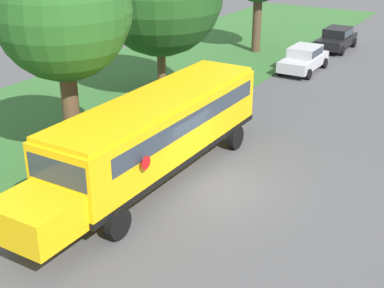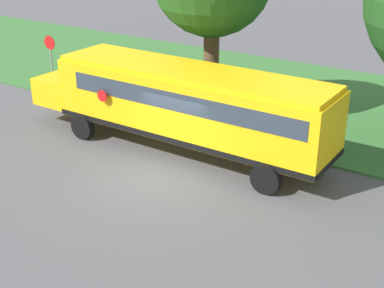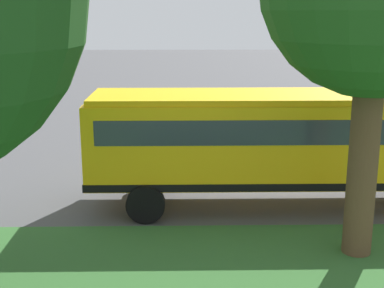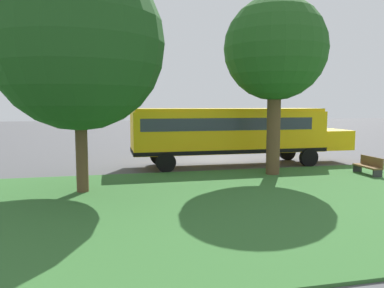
% 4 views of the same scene
% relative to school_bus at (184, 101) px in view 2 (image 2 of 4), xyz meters
% --- Properties ---
extents(ground_plane, '(120.00, 120.00, 0.00)m').
position_rel_school_bus_xyz_m(ground_plane, '(2.32, 0.45, -1.92)').
color(ground_plane, '#4C4C4F').
extents(grass_verge, '(12.00, 80.00, 0.08)m').
position_rel_school_bus_xyz_m(grass_verge, '(-7.68, 0.45, -1.88)').
color(grass_verge, '#33662D').
rests_on(grass_verge, ground).
extents(school_bus, '(2.84, 12.42, 3.16)m').
position_rel_school_bus_xyz_m(school_bus, '(0.00, 0.00, 0.00)').
color(school_bus, yellow).
rests_on(school_bus, ground).
extents(stop_sign, '(0.08, 0.68, 2.74)m').
position_rel_school_bus_xyz_m(stop_sign, '(-2.28, -9.31, -0.19)').
color(stop_sign, gray).
rests_on(stop_sign, ground).
extents(park_bench, '(1.62, 0.56, 0.92)m').
position_rel_school_bus_xyz_m(park_bench, '(-4.32, -5.26, -1.45)').
color(park_bench, brown).
rests_on(park_bench, ground).
extents(trash_bin, '(0.56, 0.56, 0.90)m').
position_rel_school_bus_xyz_m(trash_bin, '(-3.45, -9.52, -1.47)').
color(trash_bin, '#2D4C33').
rests_on(trash_bin, ground).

